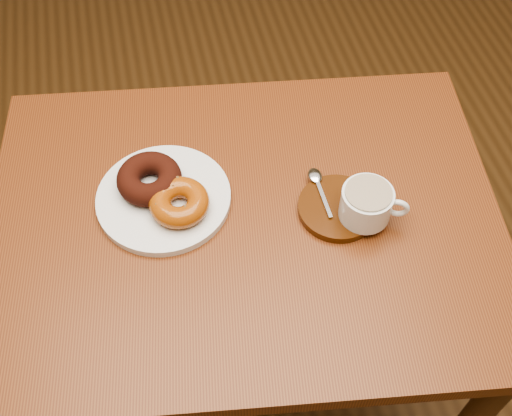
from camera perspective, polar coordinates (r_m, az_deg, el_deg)
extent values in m
plane|color=#54361A|center=(1.98, 1.36, -7.36)|extent=(6.00, 6.00, 0.00)
cube|color=brown|center=(1.12, -1.00, -1.29)|extent=(0.97, 0.78, 0.03)
cylinder|color=#432713|center=(1.67, -15.36, -2.21)|extent=(0.05, 0.05, 0.80)
cylinder|color=#432713|center=(1.68, 12.22, -0.44)|extent=(0.05, 0.05, 0.80)
cylinder|color=silver|center=(1.13, -8.20, 0.87)|extent=(0.28, 0.28, 0.01)
torus|color=#33110A|center=(1.13, -9.46, 2.57)|extent=(0.14, 0.14, 0.04)
torus|color=#9C4B11|center=(1.09, -6.84, 0.50)|extent=(0.11, 0.11, 0.04)
cube|color=#52371B|center=(1.08, -5.22, 1.32)|extent=(0.01, 0.00, 0.00)
cube|color=#52371B|center=(1.09, -5.55, 1.90)|extent=(0.01, 0.01, 0.00)
cube|color=#52371B|center=(1.09, -6.18, 2.28)|extent=(0.01, 0.01, 0.00)
cube|color=#52371B|center=(1.10, -6.97, 2.36)|extent=(0.01, 0.01, 0.00)
cube|color=#52371B|center=(1.10, -7.76, 2.15)|extent=(0.01, 0.01, 0.00)
cube|color=#52371B|center=(1.09, -8.36, 1.67)|extent=(0.01, 0.01, 0.00)
cube|color=#52371B|center=(1.08, -8.64, 1.04)|extent=(0.01, 0.01, 0.00)
cube|color=#52371B|center=(1.07, -8.53, 0.39)|extent=(0.01, 0.01, 0.00)
cube|color=#52371B|center=(1.06, -8.05, -0.12)|extent=(0.01, 0.01, 0.00)
cube|color=#52371B|center=(1.06, -7.30, -0.38)|extent=(0.01, 0.01, 0.00)
cube|color=#52371B|center=(1.06, -6.46, -0.31)|extent=(0.01, 0.01, 0.00)
cube|color=#52371B|center=(1.06, -5.73, 0.07)|extent=(0.01, 0.01, 0.00)
cube|color=#52371B|center=(1.07, -5.28, 0.66)|extent=(0.01, 0.01, 0.00)
cylinder|color=#3C1C08|center=(1.12, 7.28, -0.01)|extent=(0.18, 0.18, 0.01)
cylinder|color=silver|center=(1.08, 9.76, 0.36)|extent=(0.09, 0.09, 0.06)
cylinder|color=#51361B|center=(1.06, 9.99, 1.35)|extent=(0.08, 0.08, 0.00)
torus|color=silver|center=(1.08, 12.45, -0.01)|extent=(0.04, 0.03, 0.04)
ellipsoid|color=silver|center=(1.14, 5.27, 2.90)|extent=(0.02, 0.03, 0.01)
cube|color=silver|center=(1.11, 5.99, 0.97)|extent=(0.01, 0.09, 0.00)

